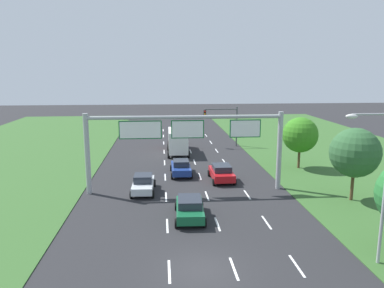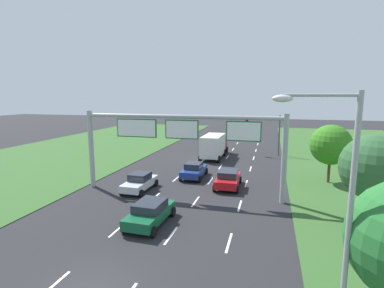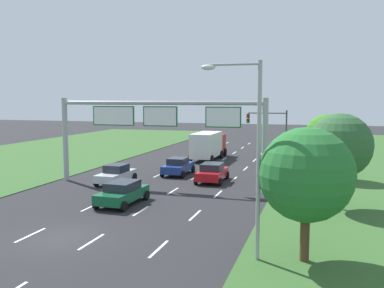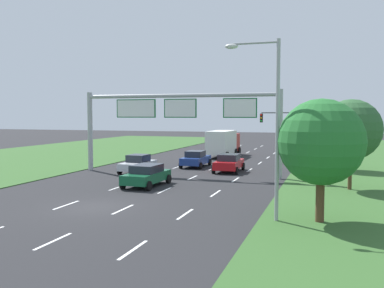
{
  "view_description": "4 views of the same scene",
  "coord_description": "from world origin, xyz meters",
  "views": [
    {
      "loc": [
        -2.04,
        -18.31,
        10.55
      ],
      "look_at": [
        0.72,
        15.13,
        3.92
      ],
      "focal_mm": 35.0,
      "sensor_mm": 36.0,
      "label": 1
    },
    {
      "loc": [
        7.29,
        -10.0,
        8.36
      ],
      "look_at": [
        0.43,
        15.91,
        3.96
      ],
      "focal_mm": 28.0,
      "sensor_mm": 36.0,
      "label": 2
    },
    {
      "loc": [
        12.24,
        -17.91,
        6.92
      ],
      "look_at": [
        1.99,
        16.23,
        3.15
      ],
      "focal_mm": 40.0,
      "sensor_mm": 36.0,
      "label": 3
    },
    {
      "loc": [
        12.16,
        -20.17,
        5.03
      ],
      "look_at": [
        1.48,
        12.71,
        2.64
      ],
      "focal_mm": 40.0,
      "sensor_mm": 36.0,
      "label": 4
    }
  ],
  "objects": [
    {
      "name": "street_lamp",
      "position": [
        9.43,
        -0.13,
        5.08
      ],
      "size": [
        2.61,
        0.32,
        8.5
      ],
      "color": "#9EA0A5",
      "rests_on": "ground_plane"
    },
    {
      "name": "traffic_light_mast",
      "position": [
        6.54,
        32.93,
        3.87
      ],
      "size": [
        4.76,
        0.49,
        5.6
      ],
      "color": "#47494F",
      "rests_on": "ground_plane"
    },
    {
      "name": "lane_dashes_inner_right",
      "position": [
        1.75,
        15.0,
        0.0
      ],
      "size": [
        0.14,
        68.4,
        0.01
      ],
      "color": "white",
      "rests_on": "ground_plane"
    },
    {
      "name": "sign_gantry",
      "position": [
        0.03,
        13.49,
        4.95
      ],
      "size": [
        17.24,
        0.44,
        7.0
      ],
      "color": "#9EA0A5",
      "rests_on": "ground_plane"
    },
    {
      "name": "ground_plane",
      "position": [
        0.0,
        0.0,
        0.0
      ],
      "size": [
        200.0,
        200.0,
        0.0
      ],
      "primitive_type": "plane",
      "color": "#262628"
    },
    {
      "name": "car_near_red",
      "position": [
        -3.72,
        13.49,
        0.77
      ],
      "size": [
        2.12,
        4.3,
        1.55
      ],
      "rotation": [
        0.0,
        0.0,
        -0.03
      ],
      "color": "silver",
      "rests_on": "ground_plane"
    },
    {
      "name": "lane_dashes_slip",
      "position": [
        5.25,
        15.0,
        0.0
      ],
      "size": [
        0.14,
        68.4,
        0.01
      ],
      "color": "white",
      "rests_on": "ground_plane"
    },
    {
      "name": "box_truck",
      "position": [
        0.03,
        29.32,
        1.7
      ],
      "size": [
        2.77,
        7.89,
        3.13
      ],
      "rotation": [
        0.0,
        0.0,
        -0.01
      ],
      "color": "#B21E19",
      "rests_on": "ground_plane"
    },
    {
      "name": "car_mid_lane",
      "position": [
        -0.12,
        18.78,
        0.78
      ],
      "size": [
        2.15,
        4.27,
        1.56
      ],
      "rotation": [
        0.0,
        0.0,
        -0.0
      ],
      "color": "navy",
      "rests_on": "ground_plane"
    },
    {
      "name": "roadside_tree_mid",
      "position": [
        13.44,
        9.85,
        4.04
      ],
      "size": [
        4.01,
        4.01,
        6.05
      ],
      "color": "#513823",
      "rests_on": "ground_plane"
    },
    {
      "name": "roadside_tree_far",
      "position": [
        12.84,
        20.26,
        3.71
      ],
      "size": [
        3.81,
        3.81,
        5.63
      ],
      "color": "#513823",
      "rests_on": "ground_plane"
    },
    {
      "name": "car_far_ahead",
      "position": [
        3.7,
        16.41,
        0.8
      ],
      "size": [
        2.28,
        4.27,
        1.56
      ],
      "rotation": [
        0.0,
        0.0,
        0.02
      ],
      "color": "red",
      "rests_on": "ground_plane"
    },
    {
      "name": "car_lead_silver",
      "position": [
        -0.1,
        7.22,
        0.79
      ],
      "size": [
        2.33,
        4.44,
        1.52
      ],
      "rotation": [
        0.0,
        0.0,
        -0.04
      ],
      "color": "#145633",
      "rests_on": "ground_plane"
    },
    {
      "name": "lane_dashes_inner_left",
      "position": [
        -1.75,
        15.0,
        0.0
      ],
      "size": [
        0.14,
        68.4,
        0.01
      ],
      "color": "white",
      "rests_on": "ground_plane"
    }
  ]
}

